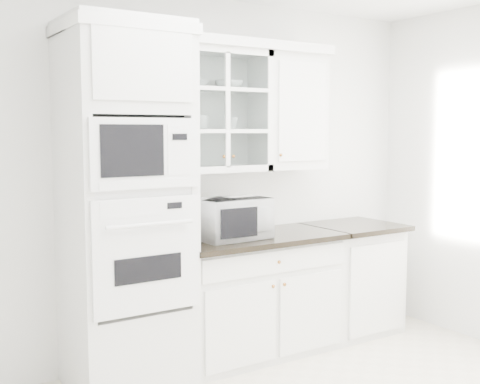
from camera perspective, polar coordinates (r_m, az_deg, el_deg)
room_shell at (r=3.50m, az=6.92°, el=7.05°), size 4.00×3.50×2.70m
oven_column at (r=4.00m, az=-10.74°, el=-1.49°), size 0.76×0.68×2.40m
base_cabinet_run at (r=4.65m, az=1.32°, el=-9.64°), size 1.32×0.67×0.92m
extra_base_cabinet at (r=5.26m, az=10.49°, el=-7.92°), size 0.72×0.67×0.92m
upper_cabinet_glass at (r=4.47m, az=-2.31°, el=7.71°), size 0.80×0.33×0.90m
upper_cabinet_solid at (r=4.84m, az=4.65°, el=7.55°), size 0.55×0.33×0.90m
crown_molding at (r=4.44m, az=-3.38°, el=14.01°), size 2.14×0.38×0.07m
countertop_microwave at (r=4.38m, az=-0.89°, el=-2.49°), size 0.53×0.45×0.30m
bowl_a at (r=4.37m, az=-4.34°, el=10.19°), size 0.26×0.26×0.05m
bowl_b at (r=4.56m, az=-1.05°, el=10.10°), size 0.25×0.25×0.07m
cup_a at (r=4.40m, az=-3.86°, el=6.59°), size 0.13×0.13×0.10m
cup_b at (r=4.51m, az=-0.90°, el=6.52°), size 0.11×0.11×0.09m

